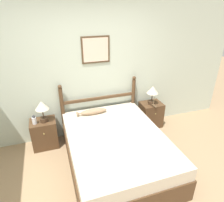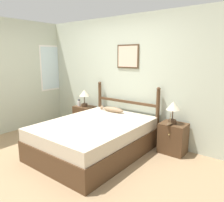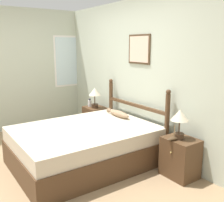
{
  "view_description": "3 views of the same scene",
  "coord_description": "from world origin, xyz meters",
  "px_view_note": "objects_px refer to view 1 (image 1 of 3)",
  "views": [
    {
      "loc": [
        -0.69,
        -1.85,
        2.48
      ],
      "look_at": [
        0.29,
        1.05,
        0.97
      ],
      "focal_mm": 32.0,
      "sensor_mm": 36.0,
      "label": 1
    },
    {
      "loc": [
        2.74,
        -2.14,
        1.74
      ],
      "look_at": [
        0.24,
        1.08,
        0.89
      ],
      "focal_mm": 35.0,
      "sensor_mm": 36.0,
      "label": 2
    },
    {
      "loc": [
        3.54,
        -1.21,
        1.8
      ],
      "look_at": [
        0.29,
        1.07,
        0.94
      ],
      "focal_mm": 42.0,
      "sensor_mm": 36.0,
      "label": 3
    }
  ],
  "objects_px": {
    "nightstand_left": "(45,133)",
    "table_lamp_left": "(42,108)",
    "nightstand_right": "(151,114)",
    "model_boat": "(153,105)",
    "bed": "(116,150)",
    "fish_pillow": "(92,112)",
    "table_lamp_right": "(153,92)",
    "bottle": "(34,120)"
  },
  "relations": [
    {
      "from": "bed",
      "to": "bottle",
      "type": "height_order",
      "value": "bottle"
    },
    {
      "from": "table_lamp_left",
      "to": "bed",
      "type": "bearing_deg",
      "value": -37.91
    },
    {
      "from": "nightstand_left",
      "to": "fish_pillow",
      "type": "bearing_deg",
      "value": -5.38
    },
    {
      "from": "nightstand_left",
      "to": "table_lamp_right",
      "type": "height_order",
      "value": "table_lamp_right"
    },
    {
      "from": "table_lamp_right",
      "to": "nightstand_left",
      "type": "bearing_deg",
      "value": 179.31
    },
    {
      "from": "bed",
      "to": "model_boat",
      "type": "xyz_separation_m",
      "value": [
        1.09,
        0.75,
        0.29
      ]
    },
    {
      "from": "bed",
      "to": "fish_pillow",
      "type": "distance_m",
      "value": 0.88
    },
    {
      "from": "model_boat",
      "to": "bed",
      "type": "bearing_deg",
      "value": -145.42
    },
    {
      "from": "bed",
      "to": "model_boat",
      "type": "distance_m",
      "value": 1.36
    },
    {
      "from": "table_lamp_right",
      "to": "bottle",
      "type": "xyz_separation_m",
      "value": [
        -2.34,
        -0.02,
        -0.21
      ]
    },
    {
      "from": "nightstand_left",
      "to": "bottle",
      "type": "relative_size",
      "value": 3.25
    },
    {
      "from": "table_lamp_right",
      "to": "model_boat",
      "type": "xyz_separation_m",
      "value": [
        -0.0,
        -0.09,
        -0.26
      ]
    },
    {
      "from": "bottle",
      "to": "model_boat",
      "type": "bearing_deg",
      "value": -1.63
    },
    {
      "from": "bed",
      "to": "bottle",
      "type": "distance_m",
      "value": 1.53
    },
    {
      "from": "bed",
      "to": "nightstand_left",
      "type": "relative_size",
      "value": 3.75
    },
    {
      "from": "nightstand_left",
      "to": "bottle",
      "type": "xyz_separation_m",
      "value": [
        -0.13,
        -0.05,
        0.35
      ]
    },
    {
      "from": "bed",
      "to": "fish_pillow",
      "type": "height_order",
      "value": "fish_pillow"
    },
    {
      "from": "bed",
      "to": "nightstand_left",
      "type": "distance_m",
      "value": 1.42
    },
    {
      "from": "nightstand_left",
      "to": "table_lamp_left",
      "type": "relative_size",
      "value": 1.36
    },
    {
      "from": "table_lamp_left",
      "to": "fish_pillow",
      "type": "xyz_separation_m",
      "value": [
        0.88,
        -0.06,
        -0.21
      ]
    },
    {
      "from": "fish_pillow",
      "to": "bed",
      "type": "bearing_deg",
      "value": -75.55
    },
    {
      "from": "table_lamp_right",
      "to": "fish_pillow",
      "type": "relative_size",
      "value": 0.7
    },
    {
      "from": "nightstand_right",
      "to": "model_boat",
      "type": "height_order",
      "value": "model_boat"
    },
    {
      "from": "nightstand_left",
      "to": "model_boat",
      "type": "height_order",
      "value": "model_boat"
    },
    {
      "from": "table_lamp_left",
      "to": "fish_pillow",
      "type": "relative_size",
      "value": 0.7
    },
    {
      "from": "nightstand_right",
      "to": "bottle",
      "type": "bearing_deg",
      "value": -178.78
    },
    {
      "from": "table_lamp_left",
      "to": "nightstand_right",
      "type": "bearing_deg",
      "value": 0.69
    },
    {
      "from": "bed",
      "to": "nightstand_left",
      "type": "bearing_deg",
      "value": 142.09
    },
    {
      "from": "nightstand_left",
      "to": "table_lamp_left",
      "type": "distance_m",
      "value": 0.56
    },
    {
      "from": "bed",
      "to": "fish_pillow",
      "type": "relative_size",
      "value": 3.59
    },
    {
      "from": "bed",
      "to": "nightstand_right",
      "type": "height_order",
      "value": "bed"
    },
    {
      "from": "nightstand_left",
      "to": "bottle",
      "type": "height_order",
      "value": "bottle"
    },
    {
      "from": "nightstand_right",
      "to": "model_boat",
      "type": "xyz_separation_m",
      "value": [
        -0.03,
        -0.12,
        0.3
      ]
    },
    {
      "from": "bed",
      "to": "table_lamp_right",
      "type": "bearing_deg",
      "value": 37.63
    },
    {
      "from": "bottle",
      "to": "fish_pillow",
      "type": "height_order",
      "value": "bottle"
    },
    {
      "from": "bottle",
      "to": "fish_pillow",
      "type": "xyz_separation_m",
      "value": [
        1.04,
        -0.04,
        0.0
      ]
    },
    {
      "from": "table_lamp_left",
      "to": "table_lamp_right",
      "type": "xyz_separation_m",
      "value": [
        2.18,
        0.0,
        0.0
      ]
    },
    {
      "from": "nightstand_right",
      "to": "fish_pillow",
      "type": "relative_size",
      "value": 0.96
    },
    {
      "from": "table_lamp_left",
      "to": "bottle",
      "type": "distance_m",
      "value": 0.27
    },
    {
      "from": "bottle",
      "to": "fish_pillow",
      "type": "bearing_deg",
      "value": -1.97
    },
    {
      "from": "nightstand_left",
      "to": "table_lamp_left",
      "type": "bearing_deg",
      "value": -37.79
    },
    {
      "from": "table_lamp_left",
      "to": "model_boat",
      "type": "bearing_deg",
      "value": -2.38
    }
  ]
}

